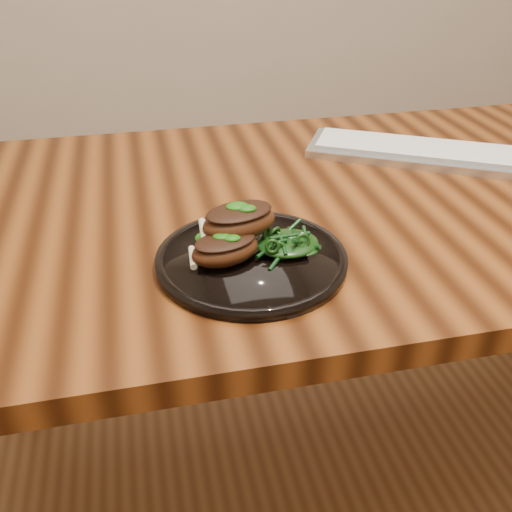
{
  "coord_description": "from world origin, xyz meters",
  "views": [
    {
      "loc": [
        -0.39,
        -0.85,
        1.18
      ],
      "look_at": [
        -0.25,
        -0.22,
        0.78
      ],
      "focal_mm": 40.0,
      "sensor_mm": 36.0,
      "label": 1
    }
  ],
  "objects": [
    {
      "name": "greens_heap",
      "position": [
        -0.2,
        -0.19,
        0.78
      ],
      "size": [
        0.09,
        0.08,
        0.03
      ],
      "color": "black",
      "rests_on": "plate"
    },
    {
      "name": "plate",
      "position": [
        -0.25,
        -0.19,
        0.76
      ],
      "size": [
        0.27,
        0.27,
        0.02
      ],
      "color": "black",
      "rests_on": "desk"
    },
    {
      "name": "lamb_chop_front",
      "position": [
        -0.29,
        -0.2,
        0.79
      ],
      "size": [
        0.11,
        0.09,
        0.04
      ],
      "color": "#3F1D0C",
      "rests_on": "plate"
    },
    {
      "name": "keyboard",
      "position": [
        0.18,
        0.12,
        0.76
      ],
      "size": [
        0.48,
        0.36,
        0.02
      ],
      "color": "#BBBDC0",
      "rests_on": "desk"
    },
    {
      "name": "herb_smear",
      "position": [
        -0.28,
        -0.14,
        0.77
      ],
      "size": [
        0.08,
        0.05,
        0.0
      ],
      "primitive_type": "ellipsoid",
      "color": "#0D4607",
      "rests_on": "plate"
    },
    {
      "name": "desk",
      "position": [
        0.0,
        0.0,
        0.67
      ],
      "size": [
        1.6,
        0.8,
        0.75
      ],
      "color": "black",
      "rests_on": "ground"
    },
    {
      "name": "lamb_chop_back",
      "position": [
        -0.26,
        -0.17,
        0.81
      ],
      "size": [
        0.12,
        0.1,
        0.05
      ],
      "color": "#3F1D0C",
      "rests_on": "plate"
    }
  ]
}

